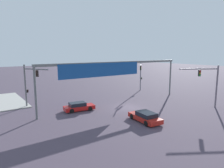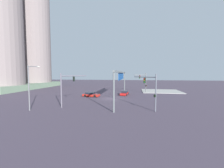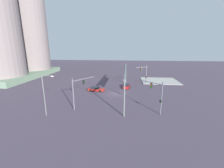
{
  "view_description": "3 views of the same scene",
  "coord_description": "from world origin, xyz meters",
  "px_view_note": "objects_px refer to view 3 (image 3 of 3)",
  "views": [
    {
      "loc": [
        19.23,
        22.52,
        8.27
      ],
      "look_at": [
        2.38,
        -0.94,
        3.71
      ],
      "focal_mm": 32.33,
      "sensor_mm": 36.0,
      "label": 1
    },
    {
      "loc": [
        -35.92,
        -5.81,
        6.3
      ],
      "look_at": [
        1.72,
        -0.03,
        3.57
      ],
      "focal_mm": 23.48,
      "sensor_mm": 36.0,
      "label": 2
    },
    {
      "loc": [
        -36.82,
        -2.91,
        12.1
      ],
      "look_at": [
        -0.38,
        0.93,
        2.87
      ],
      "focal_mm": 23.05,
      "sensor_mm": 36.0,
      "label": 3
    }
  ],
  "objects_px": {
    "traffic_signal_cross_street": "(157,93)",
    "streetlamp_curved_arm": "(45,92)",
    "sedan_car_waiting_far": "(96,89)",
    "traffic_signal_opposite_side": "(78,88)",
    "traffic_signal_near_corner": "(144,73)",
    "sedan_car_approaching": "(127,86)"
  },
  "relations": [
    {
      "from": "traffic_signal_near_corner",
      "to": "sedan_car_waiting_far",
      "type": "bearing_deg",
      "value": 0.62
    },
    {
      "from": "traffic_signal_opposite_side",
      "to": "sedan_car_approaching",
      "type": "xyz_separation_m",
      "value": [
        16.63,
        -9.8,
        -3.67
      ]
    },
    {
      "from": "streetlamp_curved_arm",
      "to": "sedan_car_approaching",
      "type": "xyz_separation_m",
      "value": [
        20.65,
        -14.44,
        -3.86
      ]
    },
    {
      "from": "traffic_signal_opposite_side",
      "to": "traffic_signal_cross_street",
      "type": "relative_size",
      "value": 1.02
    },
    {
      "from": "traffic_signal_cross_street",
      "to": "streetlamp_curved_arm",
      "type": "xyz_separation_m",
      "value": [
        -3.26,
        20.06,
        0.4
      ]
    },
    {
      "from": "traffic_signal_opposite_side",
      "to": "sedan_car_waiting_far",
      "type": "xyz_separation_m",
      "value": [
        12.2,
        -0.95,
        -3.67
      ]
    },
    {
      "from": "traffic_signal_cross_street",
      "to": "sedan_car_approaching",
      "type": "distance_m",
      "value": 18.6
    },
    {
      "from": "traffic_signal_near_corner",
      "to": "traffic_signal_cross_street",
      "type": "distance_m",
      "value": 22.54
    },
    {
      "from": "streetlamp_curved_arm",
      "to": "traffic_signal_opposite_side",
      "type": "bearing_deg",
      "value": 42.64
    },
    {
      "from": "traffic_signal_cross_street",
      "to": "sedan_car_approaching",
      "type": "height_order",
      "value": "traffic_signal_cross_street"
    },
    {
      "from": "traffic_signal_opposite_side",
      "to": "traffic_signal_near_corner",
      "type": "bearing_deg",
      "value": -3.79
    },
    {
      "from": "sedan_car_approaching",
      "to": "sedan_car_waiting_far",
      "type": "bearing_deg",
      "value": -55.2
    },
    {
      "from": "traffic_signal_near_corner",
      "to": "traffic_signal_opposite_side",
      "type": "relative_size",
      "value": 1.02
    },
    {
      "from": "traffic_signal_cross_street",
      "to": "streetlamp_curved_arm",
      "type": "relative_size",
      "value": 0.82
    },
    {
      "from": "traffic_signal_cross_street",
      "to": "streetlamp_curved_arm",
      "type": "bearing_deg",
      "value": 53.69
    },
    {
      "from": "sedan_car_waiting_far",
      "to": "traffic_signal_opposite_side",
      "type": "bearing_deg",
      "value": -88.02
    },
    {
      "from": "traffic_signal_near_corner",
      "to": "traffic_signal_cross_street",
      "type": "xyz_separation_m",
      "value": [
        -22.54,
        0.2,
        -0.0
      ]
    },
    {
      "from": "traffic_signal_cross_street",
      "to": "sedan_car_waiting_far",
      "type": "xyz_separation_m",
      "value": [
        12.96,
        14.47,
        -3.46
      ]
    },
    {
      "from": "traffic_signal_near_corner",
      "to": "traffic_signal_opposite_side",
      "type": "xyz_separation_m",
      "value": [
        -21.78,
        15.62,
        0.21
      ]
    },
    {
      "from": "sedan_car_waiting_far",
      "to": "traffic_signal_cross_street",
      "type": "bearing_deg",
      "value": -35.4
    },
    {
      "from": "traffic_signal_cross_street",
      "to": "sedan_car_waiting_far",
      "type": "relative_size",
      "value": 1.34
    },
    {
      "from": "traffic_signal_near_corner",
      "to": "traffic_signal_cross_street",
      "type": "height_order",
      "value": "traffic_signal_near_corner"
    }
  ]
}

